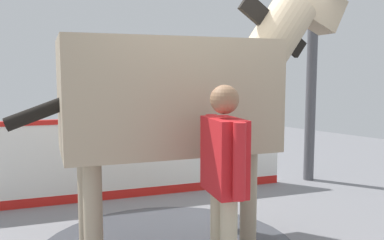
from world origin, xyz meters
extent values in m
cube|color=white|center=(-0.27, -1.72, 0.53)|extent=(4.39, 1.51, 1.05)
cube|color=red|center=(-0.27, -1.72, 1.08)|extent=(4.40, 1.54, 0.06)
cube|color=red|center=(-0.27, -1.72, 0.06)|extent=(4.40, 1.52, 0.12)
cylinder|color=#4C4C51|center=(-3.00, -0.78, 1.39)|extent=(0.16, 0.16, 2.78)
cube|color=tan|center=(0.30, 0.00, 1.49)|extent=(2.14, 1.57, 1.02)
cylinder|color=tan|center=(-0.48, -0.04, 0.49)|extent=(0.16, 0.16, 0.98)
cylinder|color=tan|center=(-0.30, 0.49, 0.49)|extent=(0.16, 0.16, 0.98)
cylinder|color=tan|center=(0.91, -0.50, 0.49)|extent=(0.16, 0.16, 0.98)
cylinder|color=tan|center=(1.08, 0.03, 0.49)|extent=(0.16, 0.16, 0.98)
cylinder|color=tan|center=(-0.76, 0.35, 2.02)|extent=(0.99, 0.72, 1.01)
cube|color=black|center=(-0.76, 0.35, 2.17)|extent=(0.76, 0.30, 0.62)
cube|color=tan|center=(-1.22, 0.50, 2.39)|extent=(0.71, 0.47, 0.56)
cylinder|color=black|center=(1.31, -0.34, 1.39)|extent=(0.70, 0.33, 0.35)
cylinder|color=#C6B793|center=(0.48, 1.04, 0.56)|extent=(0.13, 0.13, 0.48)
cylinder|color=#C6B793|center=(0.40, 0.84, 0.56)|extent=(0.13, 0.13, 0.48)
cube|color=red|center=(0.44, 0.94, 1.08)|extent=(0.37, 0.51, 0.57)
cylinder|color=red|center=(0.54, 1.20, 1.10)|extent=(0.09, 0.09, 0.54)
cylinder|color=red|center=(0.34, 0.68, 1.10)|extent=(0.09, 0.09, 0.54)
sphere|color=#936B4C|center=(0.44, 0.94, 1.51)|extent=(0.22, 0.22, 0.22)
camera|label=1|loc=(2.51, 3.19, 1.70)|focal=38.79mm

